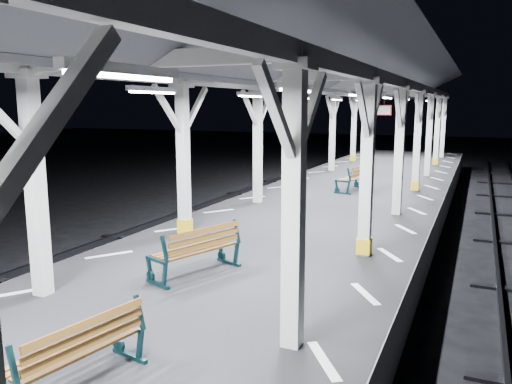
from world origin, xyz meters
The scene contains 9 objects.
ground centered at (0.00, 0.00, 0.00)m, with size 120.00×120.00×0.00m, color black.
platform centered at (0.00, 0.00, 0.50)m, with size 6.00×50.00×1.00m, color black.
hazard_stripes_left centered at (-2.45, 0.00, 1.00)m, with size 1.00×48.00×0.01m, color silver.
hazard_stripes_right centered at (2.45, 0.00, 1.00)m, with size 1.00×48.00×0.01m, color silver.
track_left centered at (-5.00, 0.00, 0.08)m, with size 2.20×60.00×0.16m.
canopy centered at (0.00, -0.01, 4.56)m, with size 5.40×49.00×4.65m.
bench_near centered at (0.38, -3.75, 1.43)m, with size 0.81×1.55×0.80m.
bench_mid centered at (-0.28, -0.30, 1.46)m, with size 1.08×1.70×0.86m.
bench_far centered at (0.17, 9.13, 1.46)m, with size 0.88×1.68×0.87m.
Camera 1 is at (3.88, -7.23, 3.82)m, focal length 35.00 mm.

